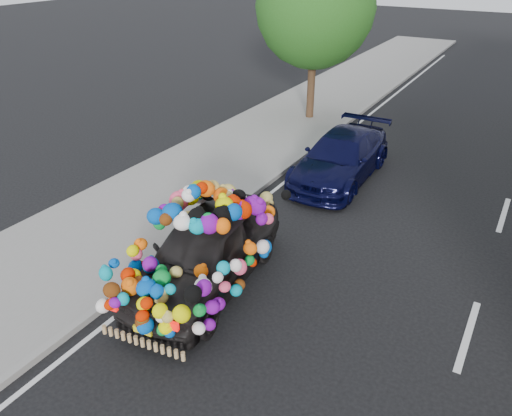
{
  "coord_description": "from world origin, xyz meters",
  "views": [
    {
      "loc": [
        3.75,
        -7.52,
        5.97
      ],
      "look_at": [
        -0.83,
        0.32,
        1.15
      ],
      "focal_mm": 35.0,
      "sensor_mm": 36.0,
      "label": 1
    }
  ],
  "objects": [
    {
      "name": "ground",
      "position": [
        0.0,
        0.0,
        0.0
      ],
      "size": [
        100.0,
        100.0,
        0.0
      ],
      "primitive_type": "plane",
      "color": "black",
      "rests_on": "ground"
    },
    {
      "name": "sidewalk",
      "position": [
        -4.3,
        0.0,
        0.06
      ],
      "size": [
        4.0,
        60.0,
        0.12
      ],
      "primitive_type": "cube",
      "color": "gray",
      "rests_on": "ground"
    },
    {
      "name": "kerb",
      "position": [
        -2.35,
        0.0,
        0.07
      ],
      "size": [
        0.15,
        60.0,
        0.13
      ],
      "primitive_type": "cube",
      "color": "gray",
      "rests_on": "ground"
    },
    {
      "name": "lane_markings",
      "position": [
        3.6,
        0.0,
        0.01
      ],
      "size": [
        6.0,
        50.0,
        0.01
      ],
      "primitive_type": null,
      "color": "silver",
      "rests_on": "ground"
    },
    {
      "name": "tree_near_sidewalk",
      "position": [
        -3.8,
        9.5,
        4.02
      ],
      "size": [
        4.2,
        4.2,
        6.13
      ],
      "color": "#332114",
      "rests_on": "ground"
    },
    {
      "name": "plush_art_car",
      "position": [
        -1.16,
        -1.01,
        1.07
      ],
      "size": [
        2.54,
        4.62,
        2.09
      ],
      "rotation": [
        0.0,
        0.0,
        0.11
      ],
      "color": "black",
      "rests_on": "ground"
    },
    {
      "name": "navy_sedan",
      "position": [
        -0.78,
        5.0,
        0.65
      ],
      "size": [
        1.88,
        4.5,
        1.3
      ],
      "primitive_type": "imported",
      "rotation": [
        0.0,
        0.0,
        0.01
      ],
      "color": "black",
      "rests_on": "ground"
    }
  ]
}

